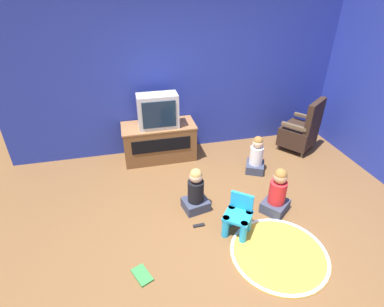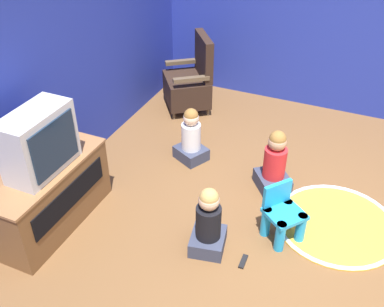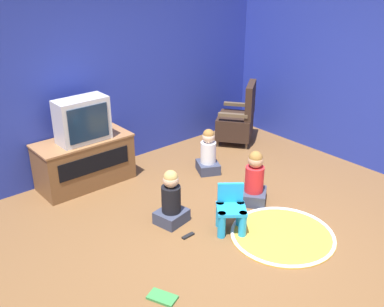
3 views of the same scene
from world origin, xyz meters
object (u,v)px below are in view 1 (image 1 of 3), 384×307
at_px(child_watching_right, 277,193).
at_px(book, 142,275).
at_px(remote_control, 199,225).
at_px(black_armchair, 301,131).
at_px(tv_cabinet, 159,141).
at_px(yellow_kid_chair, 238,218).
at_px(child_watching_left, 196,192).
at_px(television, 158,111).
at_px(child_watching_center, 256,156).

bearing_deg(child_watching_right, book, 160.84).
bearing_deg(remote_control, child_watching_right, 0.88).
distance_m(black_armchair, child_watching_right, 1.88).
bearing_deg(tv_cabinet, remote_control, -82.54).
xyz_separation_m(black_armchair, yellow_kid_chair, (-1.84, -1.70, -0.15)).
distance_m(tv_cabinet, child_watching_left, 1.48).
distance_m(television, yellow_kid_chair, 2.15).
distance_m(tv_cabinet, book, 2.44).
relative_size(black_armchair, child_watching_center, 1.54).
relative_size(child_watching_right, book, 2.30).
distance_m(black_armchair, remote_control, 2.75).
height_order(television, remote_control, television).
height_order(tv_cabinet, yellow_kid_chair, tv_cabinet).
bearing_deg(child_watching_left, television, 90.04).
bearing_deg(yellow_kid_chair, television, 147.50).
xyz_separation_m(television, child_watching_left, (0.28, -1.39, -0.62)).
distance_m(television, child_watching_center, 1.73).
height_order(book, remote_control, book).
distance_m(tv_cabinet, remote_control, 1.83).
xyz_separation_m(child_watching_left, book, (-0.81, -0.91, -0.27)).
relative_size(television, child_watching_left, 0.99).
height_order(yellow_kid_chair, book, yellow_kid_chair).
bearing_deg(yellow_kid_chair, book, -124.48).
bearing_deg(television, child_watching_left, -78.75).
xyz_separation_m(tv_cabinet, yellow_kid_chair, (0.67, -1.99, -0.11)).
relative_size(yellow_kid_chair, remote_control, 3.41).
relative_size(child_watching_center, book, 2.15).
height_order(television, child_watching_center, television).
xyz_separation_m(yellow_kid_chair, book, (-1.21, -0.37, -0.20)).
bearing_deg(yellow_kid_chair, tv_cabinet, 146.95).
bearing_deg(child_watching_right, child_watching_left, 126.62).
height_order(black_armchair, remote_control, black_armchair).
xyz_separation_m(television, remote_control, (0.23, -1.73, -0.89)).
xyz_separation_m(black_armchair, remote_control, (-2.27, -1.50, -0.36)).
bearing_deg(book, tv_cabinet, -36.40).
bearing_deg(black_armchair, book, -2.47).
bearing_deg(remote_control, child_watching_center, 38.14).
bearing_deg(book, child_watching_left, -65.39).
bearing_deg(remote_control, yellow_kid_chair, -26.78).
relative_size(television, yellow_kid_chair, 1.24).
height_order(child_watching_left, child_watching_center, child_watching_left).
relative_size(television, book, 2.19).
relative_size(tv_cabinet, yellow_kid_chair, 2.35).
height_order(television, book, television).
xyz_separation_m(child_watching_right, book, (-1.85, -0.62, -0.28)).
xyz_separation_m(black_armchair, child_watching_left, (-2.23, -1.16, -0.09)).
bearing_deg(yellow_kid_chair, child_watching_right, 60.02).
bearing_deg(tv_cabinet, black_armchair, -6.70).
relative_size(tv_cabinet, child_watching_center, 1.94).
height_order(tv_cabinet, child_watching_left, child_watching_left).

